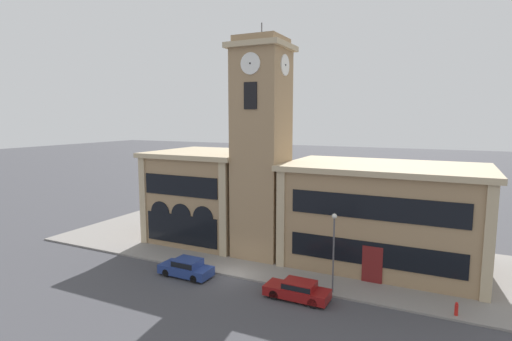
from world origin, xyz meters
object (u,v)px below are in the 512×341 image
parked_car_near (187,267)px  fire_hydrant (456,309)px  street_lamp (334,241)px  parked_car_mid (298,290)px

parked_car_near → fire_hydrant: (19.16, 1.95, -0.17)m
street_lamp → parked_car_near: bearing=-170.5°
parked_car_near → parked_car_mid: (9.33, 0.00, -0.04)m
parked_car_mid → fire_hydrant: size_ratio=5.21×
fire_hydrant → parked_car_mid: bearing=-168.8°
street_lamp → fire_hydrant: 8.57m
street_lamp → fire_hydrant: street_lamp is taller
parked_car_near → fire_hydrant: parked_car_near is taller
parked_car_near → street_lamp: bearing=-169.7°
parked_car_mid → fire_hydrant: bearing=-168.0°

